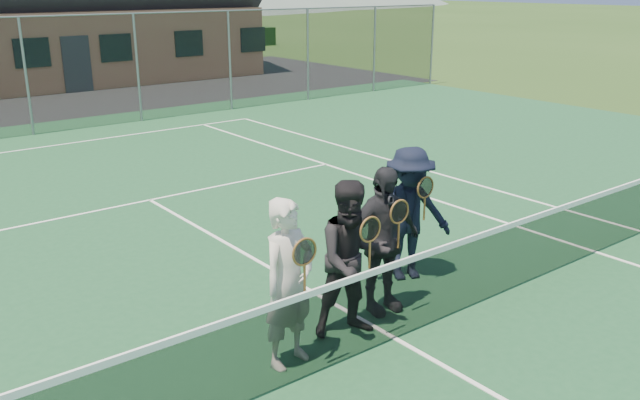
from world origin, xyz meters
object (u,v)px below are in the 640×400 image
object	(u,v)px
player_d	(409,214)
player_a	(289,283)
player_c	(382,240)
tennis_net	(396,297)
player_b	(353,259)

from	to	relation	value
player_d	player_a	bearing A→B (deg)	-162.72
player_a	player_c	xyz separation A→B (m)	(1.56, 0.30, -0.00)
player_a	tennis_net	bearing A→B (deg)	-15.66
player_b	player_c	xyz separation A→B (m)	(0.65, 0.22, 0.00)
tennis_net	player_a	bearing A→B (deg)	164.34
tennis_net	player_c	distance (m)	0.82
tennis_net	player_c	world-z (taller)	player_c
player_a	player_b	distance (m)	0.92
tennis_net	player_a	world-z (taller)	player_a
player_a	player_c	size ratio (longest dim) A/B	1.00
player_b	player_a	bearing A→B (deg)	-175.48
player_a	player_b	xyz separation A→B (m)	(0.92, 0.07, -0.00)
tennis_net	player_c	size ratio (longest dim) A/B	6.49
player_a	player_c	world-z (taller)	same
tennis_net	player_d	bearing A→B (deg)	40.77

